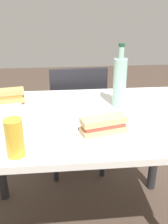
% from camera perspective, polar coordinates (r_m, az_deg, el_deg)
% --- Properties ---
extents(dining_table, '(1.18, 0.78, 0.76)m').
position_cam_1_polar(dining_table, '(1.30, 0.00, -5.66)').
color(dining_table, silver).
rests_on(dining_table, ground).
extents(chair_far, '(0.43, 0.43, 0.87)m').
position_cam_1_polar(chair_far, '(1.88, -1.56, -0.55)').
color(chair_far, black).
rests_on(chair_far, ground).
extents(plate_near, '(0.22, 0.22, 0.01)m').
position_cam_1_polar(plate_near, '(1.07, 4.29, -4.84)').
color(plate_near, white).
rests_on(plate_near, dining_table).
extents(baguette_sandwich_near, '(0.20, 0.11, 0.07)m').
position_cam_1_polar(baguette_sandwich_near, '(1.05, 4.36, -2.87)').
color(baguette_sandwich_near, '#DBB77A').
rests_on(baguette_sandwich_near, plate_near).
extents(knife_near, '(0.18, 0.04, 0.01)m').
position_cam_1_polar(knife_near, '(1.10, 2.72, -3.26)').
color(knife_near, silver).
rests_on(knife_near, plate_near).
extents(plate_far, '(0.22, 0.22, 0.01)m').
position_cam_1_polar(plate_far, '(1.44, -17.98, 1.77)').
color(plate_far, white).
rests_on(plate_far, dining_table).
extents(baguette_sandwich_far, '(0.26, 0.11, 0.07)m').
position_cam_1_polar(baguette_sandwich_far, '(1.42, -18.19, 3.31)').
color(baguette_sandwich_far, tan).
rests_on(baguette_sandwich_far, plate_far).
extents(water_bottle, '(0.07, 0.07, 0.32)m').
position_cam_1_polar(water_bottle, '(1.33, 7.94, 6.73)').
color(water_bottle, '#99C6B7').
rests_on(water_bottle, dining_table).
extents(beer_glass, '(0.07, 0.07, 0.14)m').
position_cam_1_polar(beer_glass, '(0.94, -15.20, -5.60)').
color(beer_glass, gold).
rests_on(beer_glass, dining_table).
extents(olive_bowl, '(0.08, 0.08, 0.03)m').
position_cam_1_polar(olive_bowl, '(1.26, -8.92, -0.01)').
color(olive_bowl, silver).
rests_on(olive_bowl, dining_table).
extents(paper_napkin, '(0.14, 0.14, 0.00)m').
position_cam_1_polar(paper_napkin, '(1.48, 0.35, 3.34)').
color(paper_napkin, white).
rests_on(paper_napkin, dining_table).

